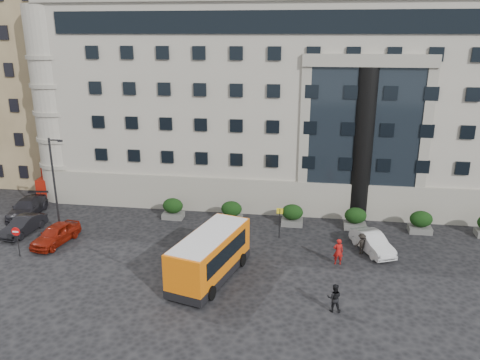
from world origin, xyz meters
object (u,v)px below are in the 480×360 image
object	(u,v)px
pedestrian_b	(334,298)
pedestrian_c	(362,244)
street_lamp	(55,184)
pedestrian_a	(338,252)
parked_car_d	(116,185)
hedge_d	(355,218)
no_entry_sign	(17,236)
red_truck	(59,178)
white_taxi	(372,242)
hedge_c	(292,215)
hedge_a	(173,208)
hedge_e	(421,222)
minibus	(210,254)
parked_car_a	(56,234)
bus_stop_sign	(280,218)
parked_car_b	(24,225)
parked_car_c	(27,208)
hedge_b	(232,211)

from	to	relation	value
pedestrian_b	pedestrian_c	bearing A→B (deg)	-105.90
street_lamp	pedestrian_c	xyz separation A→B (m)	(23.61, 0.16, -3.57)
pedestrian_a	parked_car_d	bearing A→B (deg)	-36.11
hedge_d	street_lamp	world-z (taller)	street_lamp
no_entry_sign	parked_car_d	size ratio (longest dim) A/B	0.45
red_truck	white_taxi	size ratio (longest dim) A/B	1.25
hedge_c	red_truck	size ratio (longest dim) A/B	0.33
hedge_a	hedge_e	bearing A→B (deg)	0.00
minibus	pedestrian_a	xyz separation A→B (m)	(8.48, 3.19, -0.75)
minibus	pedestrian_b	size ratio (longest dim) A/B	4.51
parked_car_d	white_taxi	bearing A→B (deg)	-22.72
hedge_c	pedestrian_b	distance (m)	12.89
pedestrian_a	pedestrian_b	world-z (taller)	pedestrian_a
parked_car_a	no_entry_sign	bearing A→B (deg)	-111.50
bus_stop_sign	street_lamp	bearing A→B (deg)	-173.46
minibus	hedge_e	bearing A→B (deg)	47.61
parked_car_b	parked_car_c	world-z (taller)	parked_car_c
hedge_b	bus_stop_sign	distance (m)	5.19
minibus	bus_stop_sign	bearing A→B (deg)	74.71
street_lamp	parked_car_d	bearing A→B (deg)	89.38
hedge_c	street_lamp	size ratio (longest dim) A/B	0.23
hedge_e	street_lamp	size ratio (longest dim) A/B	0.23
pedestrian_a	red_truck	bearing A→B (deg)	-29.34
pedestrian_c	hedge_e	bearing A→B (deg)	-160.92
hedge_b	bus_stop_sign	world-z (taller)	bus_stop_sign
hedge_d	hedge_b	bearing A→B (deg)	180.00
minibus	white_taxi	bearing A→B (deg)	42.07
red_truck	parked_car_c	xyz separation A→B (m)	(0.55, -6.59, -0.71)
street_lamp	pedestrian_a	world-z (taller)	street_lamp
minibus	parked_car_c	bearing A→B (deg)	170.53
minibus	white_taxi	size ratio (longest dim) A/B	1.78
street_lamp	no_entry_sign	xyz separation A→B (m)	(-1.06, -4.04, -2.72)
no_entry_sign	pedestrian_a	xyz separation A→B (m)	(22.87, 2.26, -0.69)
hedge_b	minibus	size ratio (longest dim) A/B	0.23
minibus	pedestrian_b	world-z (taller)	minibus
hedge_b	parked_car_d	distance (m)	14.35
parked_car_d	white_taxi	distance (m)	26.36
white_taxi	pedestrian_c	distance (m)	0.96
hedge_e	parked_car_b	distance (m)	32.25
bus_stop_sign	hedge_e	bearing A→B (deg)	13.92
hedge_d	pedestrian_c	bearing A→B (deg)	-89.11
minibus	pedestrian_b	bearing A→B (deg)	-3.99
parked_car_b	hedge_b	bearing A→B (deg)	23.13
parked_car_c	hedge_c	bearing A→B (deg)	-4.25
parked_car_a	white_taxi	bearing A→B (deg)	14.49
no_entry_sign	hedge_e	bearing A→B (deg)	16.52
street_lamp	white_taxi	bearing A→B (deg)	1.52
hedge_d	hedge_e	world-z (taller)	same
parked_car_b	pedestrian_a	xyz separation A→B (m)	(24.94, -1.66, 0.27)
minibus	parked_car_b	world-z (taller)	minibus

